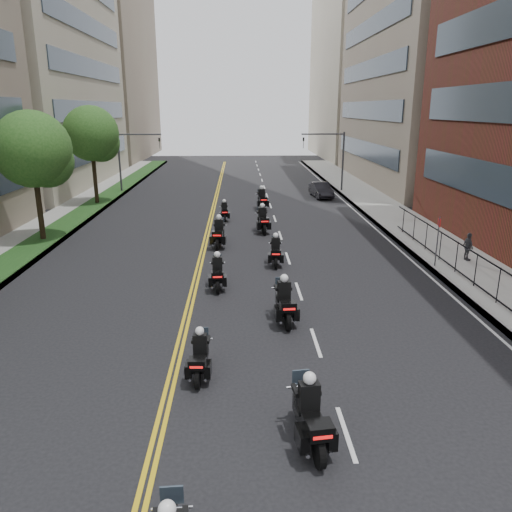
{
  "coord_description": "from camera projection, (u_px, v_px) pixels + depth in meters",
  "views": [
    {
      "loc": [
        0.6,
        -5.5,
        7.75
      ],
      "look_at": [
        1.31,
        14.93,
        1.66
      ],
      "focal_mm": 35.0,
      "sensor_mm": 36.0,
      "label": 1
    }
  ],
  "objects": [
    {
      "name": "motorcycle_6",
      "position": [
        219.0,
        234.0,
        28.73
      ],
      "size": [
        0.66,
        2.56,
        1.89
      ],
      "rotation": [
        0.0,
        0.0,
        -0.07
      ],
      "color": "black",
      "rests_on": "ground"
    },
    {
      "name": "traffic_signal_left",
      "position": [
        129.0,
        153.0,
        46.31
      ],
      "size": [
        4.09,
        0.2,
        5.6
      ],
      "color": "#3F3F44",
      "rests_on": "ground"
    },
    {
      "name": "building_right_far",
      "position": [
        369.0,
        73.0,
        79.18
      ],
      "size": [
        15.0,
        28.0,
        26.0
      ],
      "primitive_type": "cube",
      "color": "#A59F85",
      "rests_on": "ground"
    },
    {
      "name": "motorcycle_7",
      "position": [
        263.0,
        221.0,
        32.13
      ],
      "size": [
        0.69,
        2.55,
        1.88
      ],
      "rotation": [
        0.0,
        0.0,
        0.09
      ],
      "color": "black",
      "rests_on": "ground"
    },
    {
      "name": "motorcycle_2",
      "position": [
        200.0,
        358.0,
        14.81
      ],
      "size": [
        0.5,
        2.11,
        1.56
      ],
      "rotation": [
        0.0,
        0.0,
        -0.04
      ],
      "color": "black",
      "rests_on": "ground"
    },
    {
      "name": "iron_fence",
      "position": [
        512.0,
        294.0,
        19.06
      ],
      "size": [
        0.05,
        28.0,
        1.5
      ],
      "color": "black",
      "rests_on": "sidewalk_right"
    },
    {
      "name": "motorcycle_5",
      "position": [
        276.0,
        252.0,
        25.47
      ],
      "size": [
        0.54,
        2.25,
        1.66
      ],
      "rotation": [
        0.0,
        0.0,
        -0.05
      ],
      "color": "black",
      "rests_on": "ground"
    },
    {
      "name": "motorcycle_8",
      "position": [
        224.0,
        212.0,
        35.53
      ],
      "size": [
        0.51,
        2.06,
        1.52
      ],
      "rotation": [
        0.0,
        0.0,
        0.06
      ],
      "color": "black",
      "rests_on": "ground"
    },
    {
      "name": "motorcycle_9",
      "position": [
        262.0,
        200.0,
        39.42
      ],
      "size": [
        0.71,
        2.54,
        1.87
      ],
      "rotation": [
        0.0,
        0.0,
        0.1
      ],
      "color": "black",
      "rests_on": "ground"
    },
    {
      "name": "building_left_mid",
      "position": [
        2.0,
        7.0,
        47.85
      ],
      "size": [
        16.11,
        28.0,
        34.0
      ],
      "color": "#A59F85",
      "rests_on": "ground"
    },
    {
      "name": "pedestrian_c",
      "position": [
        468.0,
        247.0,
        25.68
      ],
      "size": [
        0.42,
        0.88,
        1.45
      ],
      "primitive_type": "imported",
      "rotation": [
        0.0,
        0.0,
        1.65
      ],
      "color": "#38393E",
      "rests_on": "sidewalk_right"
    },
    {
      "name": "motorcycle_1",
      "position": [
        310.0,
        417.0,
        11.77
      ],
      "size": [
        0.75,
        2.49,
        1.84
      ],
      "rotation": [
        0.0,
        0.0,
        0.13
      ],
      "color": "black",
      "rests_on": "ground"
    },
    {
      "name": "parked_sedan",
      "position": [
        321.0,
        190.0,
        44.79
      ],
      "size": [
        1.8,
        4.14,
        1.32
      ],
      "primitive_type": "imported",
      "rotation": [
        0.0,
        0.0,
        0.1
      ],
      "color": "black",
      "rests_on": "ground"
    },
    {
      "name": "grass_strip",
      "position": [
        49.0,
        235.0,
        30.98
      ],
      "size": [
        2.0,
        90.0,
        0.04
      ],
      "primitive_type": "cube",
      "color": "#183E16",
      "rests_on": "sidewalk_left"
    },
    {
      "name": "motorcycle_4",
      "position": [
        218.0,
        274.0,
        22.15
      ],
      "size": [
        0.53,
        2.26,
        1.67
      ],
      "rotation": [
        0.0,
        0.0,
        0.04
      ],
      "color": "black",
      "rests_on": "ground"
    },
    {
      "name": "building_right_tan",
      "position": [
        446.0,
        32.0,
        49.87
      ],
      "size": [
        15.11,
        28.0,
        30.0
      ],
      "color": "#816E5E",
      "rests_on": "ground"
    },
    {
      "name": "motorcycle_3",
      "position": [
        285.0,
        304.0,
        18.64
      ],
      "size": [
        0.64,
        2.48,
        1.83
      ],
      "rotation": [
        0.0,
        0.0,
        0.07
      ],
      "color": "black",
      "rests_on": "ground"
    },
    {
      "name": "traffic_signal_right",
      "position": [
        333.0,
        153.0,
        46.95
      ],
      "size": [
        4.09,
        0.2,
        5.6
      ],
      "color": "#3F3F44",
      "rests_on": "ground"
    },
    {
      "name": "building_left_far",
      "position": [
        93.0,
        73.0,
        77.73
      ],
      "size": [
        16.0,
        28.0,
        26.0
      ],
      "primitive_type": "cube",
      "color": "#816E5E",
      "rests_on": "ground"
    },
    {
      "name": "sidewalk_right",
      "position": [
        418.0,
        233.0,
        31.79
      ],
      "size": [
        4.0,
        90.0,
        0.15
      ],
      "primitive_type": "cube",
      "color": "gray",
      "rests_on": "ground"
    },
    {
      "name": "sidewalk_left",
      "position": [
        37.0,
        236.0,
        30.98
      ],
      "size": [
        4.0,
        90.0,
        0.15
      ],
      "primitive_type": "cube",
      "color": "gray",
      "rests_on": "ground"
    }
  ]
}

